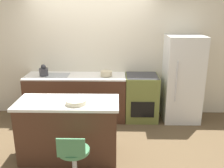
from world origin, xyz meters
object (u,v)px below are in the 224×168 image
at_px(refrigerator, 182,79).
at_px(kettle, 44,71).
at_px(mixing_bowl, 106,73).
at_px(stool_chair, 74,161).
at_px(oven_range, 141,97).

relative_size(refrigerator, kettle, 7.57).
distance_m(kettle, mixing_bowl, 1.25).
xyz_separation_m(stool_chair, mixing_bowl, (0.32, 2.08, 0.59)).
bearing_deg(oven_range, kettle, -178.66).
xyz_separation_m(refrigerator, kettle, (-2.77, -0.04, 0.16)).
distance_m(stool_chair, kettle, 2.36).
distance_m(stool_chair, mixing_bowl, 2.19).
distance_m(refrigerator, kettle, 2.77).
bearing_deg(oven_range, refrigerator, -0.67).
relative_size(oven_range, mixing_bowl, 4.07).
bearing_deg(kettle, oven_range, 1.34).
xyz_separation_m(kettle, mixing_bowl, (1.25, 0.00, -0.04)).
bearing_deg(refrigerator, oven_range, 179.33).
distance_m(oven_range, refrigerator, 0.90).
height_order(refrigerator, mixing_bowl, refrigerator).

